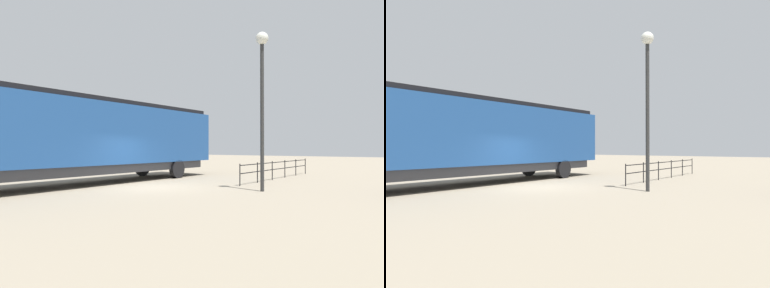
{
  "view_description": "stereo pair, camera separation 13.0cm",
  "coord_description": "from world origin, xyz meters",
  "views": [
    {
      "loc": [
        10.89,
        -11.6,
        1.84
      ],
      "look_at": [
        -0.1,
        3.26,
        2.02
      ],
      "focal_mm": 32.1,
      "sensor_mm": 36.0,
      "label": 1
    },
    {
      "loc": [
        10.99,
        -11.53,
        1.84
      ],
      "look_at": [
        -0.1,
        3.26,
        2.02
      ],
      "focal_mm": 32.1,
      "sensor_mm": 36.0,
      "label": 2
    }
  ],
  "objects": [
    {
      "name": "ground_plane",
      "position": [
        0.0,
        0.0,
        0.0
      ],
      "size": [
        120.0,
        120.0,
        0.0
      ],
      "primitive_type": "plane",
      "color": "gray"
    },
    {
      "name": "locomotive",
      "position": [
        -3.48,
        -0.77,
        2.39
      ],
      "size": [
        3.19,
        17.67,
        4.26
      ],
      "color": "navy",
      "rests_on": "ground_plane"
    },
    {
      "name": "lamp_post",
      "position": [
        4.72,
        1.68,
        4.72
      ],
      "size": [
        0.53,
        0.53,
        6.69
      ],
      "color": "#2D2D2D",
      "rests_on": "ground_plane"
    },
    {
      "name": "platform_fence",
      "position": [
        3.03,
        7.6,
        0.69
      ],
      "size": [
        0.05,
        9.53,
        1.06
      ],
      "color": "black",
      "rests_on": "ground_plane"
    }
  ]
}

